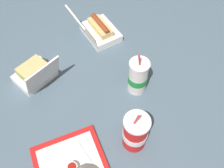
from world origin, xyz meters
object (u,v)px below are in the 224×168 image
clamshell_hotdog_right (98,30)px  soda_cup_corner (135,132)px  plastic_fork (84,153)px  clamshell_sandwich_front (35,74)px  soda_cup_right (138,77)px  ketchup_cup (72,168)px

clamshell_hotdog_right → soda_cup_corner: size_ratio=1.12×
plastic_fork → clamshell_hotdog_right: 0.65m
plastic_fork → clamshell_sandwich_front: clamshell_sandwich_front is taller
plastic_fork → soda_cup_right: soda_cup_right is taller
ketchup_cup → clamshell_sandwich_front: 0.47m
clamshell_hotdog_right → clamshell_sandwich_front: clamshell_hotdog_right is taller
ketchup_cup → soda_cup_right: size_ratio=0.17×
plastic_fork → clamshell_hotdog_right: clamshell_hotdog_right is taller
soda_cup_right → clamshell_hotdog_right: bearing=-164.6°
plastic_fork → clamshell_sandwich_front: 0.44m
plastic_fork → soda_cup_right: 0.39m
clamshell_hotdog_right → soda_cup_right: bearing=15.4°
clamshell_sandwich_front → clamshell_hotdog_right: bearing=123.3°
clamshell_sandwich_front → soda_cup_right: 0.47m
ketchup_cup → soda_cup_corner: bearing=102.9°
clamshell_sandwich_front → soda_cup_right: size_ratio=1.02×
ketchup_cup → clamshell_hotdog_right: clamshell_hotdog_right is taller
plastic_fork → soda_cup_corner: 0.21m
ketchup_cup → soda_cup_corner: size_ratio=0.17×
ketchup_cup → soda_cup_corner: 0.26m
clamshell_sandwich_front → soda_cup_corner: size_ratio=1.02×
clamshell_sandwich_front → soda_cup_corner: bearing=42.0°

